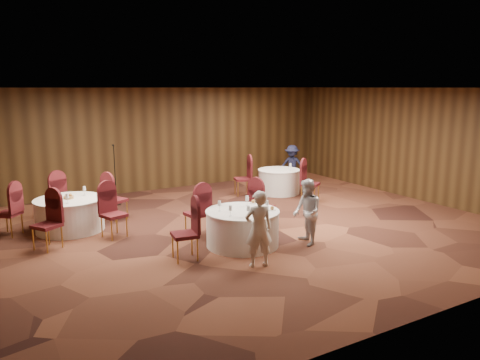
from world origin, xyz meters
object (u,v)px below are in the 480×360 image
table_left (70,214)px  mic_stand (116,187)px  table_right (279,181)px  man_c (292,165)px  woman_b (307,212)px  table_main (242,228)px  woman_a (259,229)px

table_left → mic_stand: 2.43m
table_right → man_c: 1.33m
man_c → woman_b: bearing=-74.0°
table_main → mic_stand: bearing=105.4°
table_left → woman_b: 5.35m
table_left → man_c: bearing=11.5°
table_main → table_left: size_ratio=0.99×
table_main → mic_stand: 4.90m
table_left → mic_stand: bearing=49.7°
table_right → table_main: bearing=-133.5°
table_left → man_c: (7.35, 1.50, 0.30)m
table_main → mic_stand: mic_stand is taller
table_left → man_c: man_c is taller
woman_b → man_c: size_ratio=1.02×
table_main → table_right: same height
mic_stand → table_main: bearing=-74.6°
man_c → table_right: bearing=-94.6°
man_c → mic_stand: bearing=-134.0°
woman_b → mic_stand: bearing=-138.5°
table_main → table_right: size_ratio=1.17×
table_main → table_right: bearing=46.5°
table_right → woman_a: (-3.76, -4.75, 0.33)m
table_left → woman_a: woman_a is taller
table_main → table_left: bearing=134.9°
mic_stand → man_c: 5.79m
woman_b → man_c: woman_b is taller
table_main → woman_a: woman_a is taller
table_left → mic_stand: (1.57, 1.85, 0.12)m
table_left → woman_a: 4.76m
woman_b → woman_a: bearing=-54.1°
table_main → man_c: man_c is taller
table_left → woman_b: (4.06, -3.47, 0.31)m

